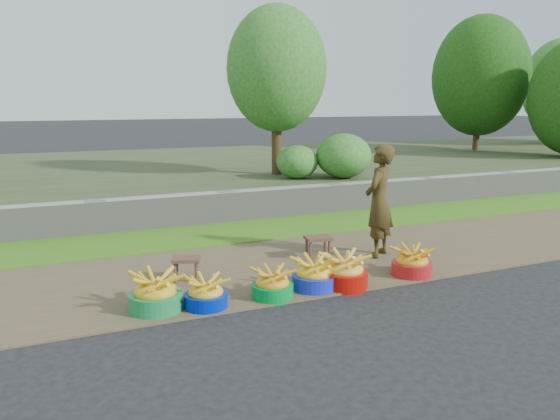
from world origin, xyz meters
name	(u,v)px	position (x,y,z in m)	size (l,w,h in m)	color
ground_plane	(342,295)	(0.00, 0.00, 0.00)	(120.00, 120.00, 0.00)	black
dirt_shoulder	(294,264)	(0.00, 1.25, 0.01)	(80.00, 2.50, 0.02)	brown
grass_verge	(243,231)	(0.00, 3.25, 0.02)	(80.00, 1.50, 0.04)	#427B1A
retaining_wall	(226,207)	(0.00, 4.10, 0.28)	(80.00, 0.35, 0.55)	gray
earth_bank	(167,175)	(0.00, 9.00, 0.25)	(80.00, 10.00, 0.50)	#3D472A
vegetation	(344,81)	(5.05, 8.73, 2.67)	(31.39, 6.97, 4.48)	#3C2E18
basin_a	(156,294)	(-1.99, 0.36, 0.19)	(0.55, 0.55, 0.41)	#178341
basin_b	(206,295)	(-1.50, 0.23, 0.15)	(0.46, 0.46, 0.34)	#001EB5
basin_c	(272,285)	(-0.75, 0.22, 0.15)	(0.46, 0.46, 0.35)	#008830
basin_d	(314,276)	(-0.20, 0.29, 0.17)	(0.51, 0.51, 0.38)	#1826CD
basin_e	(344,272)	(0.16, 0.22, 0.18)	(0.55, 0.55, 0.41)	#A80D05
basin_f	(412,263)	(1.13, 0.25, 0.17)	(0.50, 0.50, 0.37)	#A9191B
stool_left	(186,262)	(-1.48, 1.15, 0.25)	(0.39, 0.34, 0.28)	brown
stool_right	(318,241)	(0.40, 1.35, 0.26)	(0.39, 0.32, 0.31)	brown
vendor_woman	(379,201)	(1.22, 1.13, 0.79)	(0.56, 0.37, 1.54)	black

